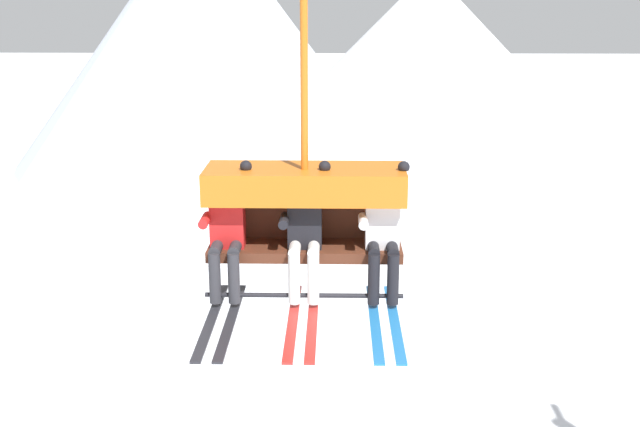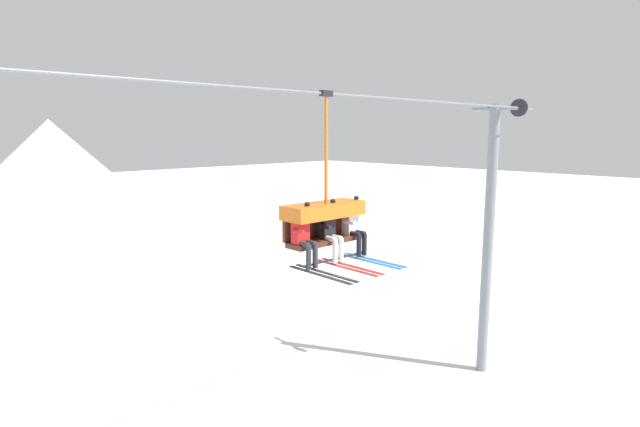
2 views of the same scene
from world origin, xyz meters
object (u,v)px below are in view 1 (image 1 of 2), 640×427
(skier_black, at_px, (305,232))
(chairlift_chair, at_px, (305,195))
(skier_red, at_px, (226,231))
(skier_white, at_px, (383,232))

(skier_black, bearing_deg, chairlift_chair, 90.89)
(skier_red, xyz_separation_m, skier_black, (0.73, 0.00, 0.00))
(skier_red, relative_size, skier_white, 1.00)
(skier_red, height_order, skier_white, same)
(skier_black, bearing_deg, skier_white, 0.00)
(chairlift_chair, xyz_separation_m, skier_white, (0.74, -0.21, -0.30))
(chairlift_chair, relative_size, skier_black, 2.03)
(skier_red, bearing_deg, skier_white, 0.00)
(skier_black, distance_m, skier_white, 0.73)
(chairlift_chair, height_order, skier_black, chairlift_chair)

